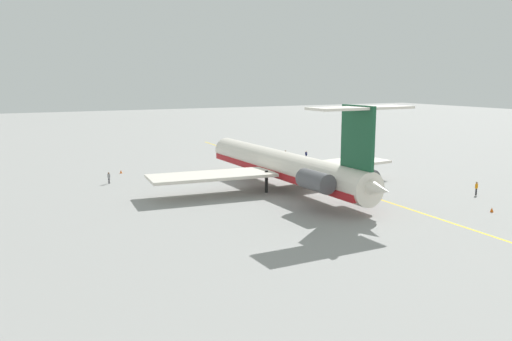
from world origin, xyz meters
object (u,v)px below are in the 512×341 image
at_px(ground_crew_near_tail, 109,176).
at_px(ground_crew_starboard, 306,154).
at_px(safety_cone_wingtip, 121,172).
at_px(ground_crew_near_nose, 476,187).
at_px(safety_cone_nose, 492,210).
at_px(ground_crew_portside, 286,154).
at_px(main_jetliner, 287,166).

relative_size(ground_crew_near_tail, ground_crew_starboard, 1.00).
height_order(ground_crew_starboard, safety_cone_wingtip, ground_crew_starboard).
height_order(ground_crew_near_nose, safety_cone_nose, ground_crew_near_nose).
bearing_deg(ground_crew_near_tail, safety_cone_nose, -102.72).
relative_size(ground_crew_near_nose, safety_cone_nose, 3.17).
distance_m(ground_crew_near_tail, safety_cone_nose, 50.47).
bearing_deg(ground_crew_portside, ground_crew_near_tail, -0.22).
bearing_deg(safety_cone_wingtip, ground_crew_portside, -90.06).
xyz_separation_m(ground_crew_near_tail, safety_cone_wingtip, (7.49, -3.40, -0.78)).
bearing_deg(ground_crew_portside, main_jetliner, 47.19).
distance_m(ground_crew_starboard, safety_cone_nose, 42.30).
distance_m(ground_crew_near_nose, safety_cone_wingtip, 52.45).
bearing_deg(safety_cone_nose, ground_crew_portside, 1.81).
bearing_deg(ground_crew_near_tail, safety_cone_wingtip, 8.76).
height_order(ground_crew_near_nose, ground_crew_portside, ground_crew_portside).
height_order(main_jetliner, ground_crew_near_nose, main_jetliner).
bearing_deg(ground_crew_near_tail, ground_crew_starboard, -47.68).
distance_m(ground_crew_near_nose, ground_crew_starboard, 35.41).
bearing_deg(main_jetliner, ground_crew_portside, -30.89).
distance_m(main_jetliner, ground_crew_starboard, 27.41).
bearing_deg(ground_crew_starboard, safety_cone_nose, -133.94).
height_order(main_jetliner, ground_crew_starboard, main_jetliner).
xyz_separation_m(ground_crew_near_nose, ground_crew_portside, (36.70, 7.12, 0.05)).
relative_size(ground_crew_near_tail, safety_cone_wingtip, 3.02).
height_order(ground_crew_near_nose, safety_cone_wingtip, ground_crew_near_nose).
bearing_deg(ground_crew_near_tail, ground_crew_near_nose, -92.41).
height_order(main_jetliner, ground_crew_near_tail, main_jetliner).
xyz_separation_m(ground_crew_near_nose, ground_crew_near_tail, (29.24, 40.84, -0.05)).
relative_size(main_jetliner, safety_cone_wingtip, 75.24).
distance_m(main_jetliner, ground_crew_near_nose, 24.73).
relative_size(ground_crew_near_nose, ground_crew_portside, 0.96).
xyz_separation_m(ground_crew_near_nose, safety_cone_nose, (-7.01, 5.74, -0.83)).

